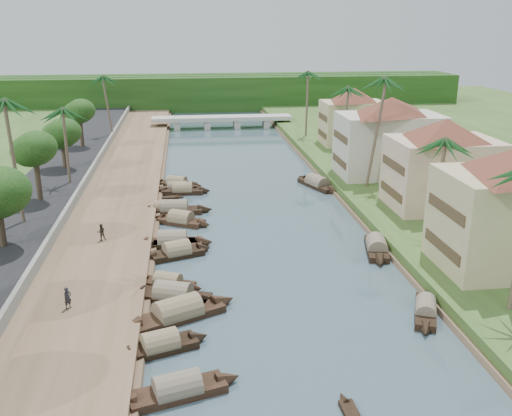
{
  "coord_description": "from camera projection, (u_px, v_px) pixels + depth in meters",
  "views": [
    {
      "loc": [
        -7.38,
        -42.79,
        20.63
      ],
      "look_at": [
        -0.35,
        13.48,
        2.0
      ],
      "focal_mm": 40.0,
      "sensor_mm": 36.0,
      "label": 1
    }
  ],
  "objects": [
    {
      "name": "tree_3",
      "position": [
        34.0,
        150.0,
        62.79
      ],
      "size": [
        4.45,
        4.45,
        7.67
      ],
      "color": "#4B392B",
      "rests_on": "ground"
    },
    {
      "name": "sampan_1",
      "position": [
        160.0,
        346.0,
        37.31
      ],
      "size": [
        6.96,
        3.68,
        2.06
      ],
      "rotation": [
        0.0,
        0.0,
        0.33
      ],
      "color": "black",
      "rests_on": "ground"
    },
    {
      "name": "bridge",
      "position": [
        222.0,
        120.0,
        114.99
      ],
      "size": [
        28.0,
        4.0,
        2.4
      ],
      "color": "#ABACA0",
      "rests_on": "ground"
    },
    {
      "name": "building_mid",
      "position": [
        443.0,
        163.0,
        61.29
      ],
      "size": [
        14.11,
        14.11,
        9.7
      ],
      "color": "beige",
      "rests_on": "right_bank"
    },
    {
      "name": "sampan_14",
      "position": [
        426.0,
        310.0,
        41.9
      ],
      "size": [
        4.02,
        7.16,
        1.81
      ],
      "rotation": [
        0.0,
        0.0,
        1.17
      ],
      "color": "black",
      "rests_on": "ground"
    },
    {
      "name": "palm_2",
      "position": [
        376.0,
        82.0,
        66.78
      ],
      "size": [
        3.2,
        3.2,
        14.51
      ],
      "color": "brown",
      "rests_on": "ground"
    },
    {
      "name": "person_far",
      "position": [
        101.0,
        232.0,
        53.98
      ],
      "size": [
        0.94,
        0.83,
        1.63
      ],
      "primitive_type": "imported",
      "rotation": [
        0.0,
        0.0,
        3.45
      ],
      "color": "#373127",
      "rests_on": "left_bank"
    },
    {
      "name": "sampan_13",
      "position": [
        177.0,
        183.0,
        74.57
      ],
      "size": [
        7.19,
        4.09,
        1.99
      ],
      "rotation": [
        0.0,
        0.0,
        -0.39
      ],
      "color": "black",
      "rests_on": "ground"
    },
    {
      "name": "retaining_wall",
      "position": [
        73.0,
        202.0,
        63.7
      ],
      "size": [
        0.4,
        180.0,
        1.1
      ],
      "primitive_type": "cube",
      "color": "slate",
      "rests_on": "left_bank"
    },
    {
      "name": "palm_7",
      "position": [
        308.0,
        74.0,
        98.63
      ],
      "size": [
        3.2,
        3.2,
        12.53
      ],
      "color": "brown",
      "rests_on": "ground"
    },
    {
      "name": "right_bank",
      "position": [
        409.0,
        196.0,
        68.55
      ],
      "size": [
        16.0,
        180.0,
        1.2
      ],
      "primitive_type": "cube",
      "color": "#324D1E",
      "rests_on": "ground"
    },
    {
      "name": "sampan_0",
      "position": [
        177.0,
        390.0,
        32.8
      ],
      "size": [
        8.03,
        3.7,
        2.1
      ],
      "rotation": [
        0.0,
        0.0,
        0.28
      ],
      "color": "black",
      "rests_on": "ground"
    },
    {
      "name": "canoe_2",
      "position": [
        162.0,
        198.0,
        69.3
      ],
      "size": [
        5.51,
        1.39,
        0.79
      ],
      "rotation": [
        0.0,
        0.0,
        0.11
      ],
      "color": "black",
      "rests_on": "ground"
    },
    {
      "name": "palm_8",
      "position": [
        107.0,
        78.0,
        98.28
      ],
      "size": [
        3.2,
        3.2,
        11.65
      ],
      "color": "brown",
      "rests_on": "ground"
    },
    {
      "name": "sampan_5",
      "position": [
        177.0,
        252.0,
        52.34
      ],
      "size": [
        7.01,
        3.87,
        2.2
      ],
      "rotation": [
        0.0,
        0.0,
        0.34
      ],
      "color": "black",
      "rests_on": "ground"
    },
    {
      "name": "sampan_8",
      "position": [
        181.0,
        220.0,
        60.76
      ],
      "size": [
        6.98,
        4.84,
        2.19
      ],
      "rotation": [
        0.0,
        0.0,
        -0.5
      ],
      "color": "black",
      "rests_on": "ground"
    },
    {
      "name": "sampan_2",
      "position": [
        178.0,
        313.0,
        41.39
      ],
      "size": [
        9.49,
        5.93,
        2.49
      ],
      "rotation": [
        0.0,
        0.0,
        0.45
      ],
      "color": "black",
      "rests_on": "ground"
    },
    {
      "name": "left_bank",
      "position": [
        112.0,
        209.0,
        64.49
      ],
      "size": [
        10.0,
        180.0,
        0.8
      ],
      "primitive_type": "cube",
      "color": "brown",
      "rests_on": "ground"
    },
    {
      "name": "tree_6",
      "position": [
        418.0,
        136.0,
        77.37
      ],
      "size": [
        4.64,
        4.64,
        6.53
      ],
      "color": "#4B392B",
      "rests_on": "ground"
    },
    {
      "name": "sampan_3",
      "position": [
        173.0,
        295.0,
        44.14
      ],
      "size": [
        8.24,
        4.42,
        2.2
      ],
      "rotation": [
        0.0,
        0.0,
        -0.36
      ],
      "color": "black",
      "rests_on": "ground"
    },
    {
      "name": "sampan_7",
      "position": [
        175.0,
        243.0,
        54.67
      ],
      "size": [
        6.72,
        1.8,
        1.83
      ],
      "rotation": [
        0.0,
        0.0,
        0.06
      ],
      "color": "black",
      "rests_on": "ground"
    },
    {
      "name": "palm_6",
      "position": [
        63.0,
        111.0,
        68.57
      ],
      "size": [
        3.2,
        3.2,
        10.66
      ],
      "color": "brown",
      "rests_on": "ground"
    },
    {
      "name": "sampan_10",
      "position": [
        164.0,
        208.0,
        64.67
      ],
      "size": [
        6.59,
        2.02,
        1.85
      ],
      "rotation": [
        0.0,
        0.0,
        0.1
      ],
      "color": "black",
      "rests_on": "ground"
    },
    {
      "name": "tree_4",
      "position": [
        62.0,
        134.0,
        77.08
      ],
      "size": [
        4.64,
        4.64,
        6.68
      ],
      "color": "#4B392B",
      "rests_on": "ground"
    },
    {
      "name": "sampan_4",
      "position": [
        168.0,
        283.0,
        46.19
      ],
      "size": [
        6.13,
        3.71,
        1.81
      ],
      "rotation": [
        0.0,
        0.0,
        -0.42
      ],
      "color": "black",
      "rests_on": "ground"
    },
    {
      "name": "sampan_11",
      "position": [
        182.0,
        190.0,
        71.5
      ],
      "size": [
        7.3,
        2.07,
        2.09
      ],
      "rotation": [
        0.0,
        0.0,
        -0.06
      ],
      "color": "black",
      "rests_on": "ground"
    },
    {
      "name": "tree_5",
      "position": [
        80.0,
        112.0,
        90.51
      ],
      "size": [
        4.39,
        4.39,
        7.36
      ],
      "color": "#4B392B",
      "rests_on": "ground"
    },
    {
      "name": "sampan_15",
      "position": [
        377.0,
        247.0,
        53.47
      ],
      "size": [
        3.4,
        8.24,
        2.17
      ],
      "rotation": [
        0.0,
        0.0,
        1.35
      ],
      "color": "black",
      "rests_on": "ground"
    },
    {
      "name": "road",
      "position": [
        34.0,
        209.0,
        63.4
      ],
      "size": [
        8.0,
        180.0,
        1.4
      ],
      "primitive_type": "cube",
      "color": "black",
      "rests_on": "ground"
    },
    {
      "name": "treeline",
      "position": [
        214.0,
        92.0,
        140.67
      ],
      "size": [
        120.0,
        14.0,
        8.0
      ],
      "color": "#15340E",
      "rests_on": "ground"
    },
    {
      "name": "palm_5",
      "position": [
        7.0,
        104.0,
        53.78
      ],
      "size": [
        3.2,
        3.2,
        13.63
      ],
      "color": "brown",
      "rests_on": "ground"
    },
    {
      "name": "building_far",
      "position": [
        389.0,
        136.0,
        74.29
      ],
      "size": [
        15.59,
        15.59,
        10.2
      ],
      "color": "beige",
      "rests_on": "right_bank"
    },
    {
      "name": "ground",
      "position": [
        280.0,
        280.0,
        47.65
      ],
      "size": [
        220.0,
        220.0,
        0.0
      ],
      "primitive_type": "plane",
      "color": "#3C505B",
      "rests_on": "ground"
    },
    {
      "name": "sampan_9",
      "position": [
        174.0,
        209.0,
        64.32
      ],
      "size": [
        8.99,
        2.4,
        2.24
      ],
      "rotation": [
        0.0,
        0.0,
        -0.08
      ],
      "color": "black",
      "rests_on": "ground"
    },
    {
      "name": "sampan_12",
      "position": [
        177.0,
        188.0,
        72.48
      ],
      "size": [
        7.13,
        1.51,
        1.76
      ],
      "rotation": [
        0.0,
        0.0,
        -0.01
      ],
      "color": "black",
      "rests_on": "ground"
    },
    {
      "name": "sampan_16",
      "position": [
        317.0,
        184.0,
        74.35
      ],
      "size": [
        4.99,
        9.39,
        2.28
      ],
      "rotation": [
        0.0,
        0.0,
        1.94
      ],
      "color": "black",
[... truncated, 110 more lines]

